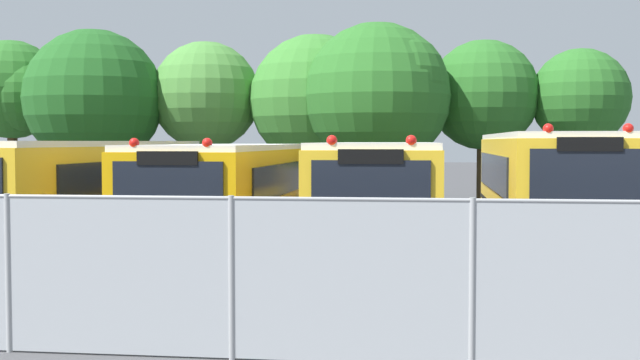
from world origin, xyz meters
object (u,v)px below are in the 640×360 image
object	(u,v)px
school_bus_2	(230,191)
school_bus_4	(549,188)
traffic_cone	(601,322)
tree_5	(482,95)
tree_6	(580,98)
school_bus_3	(382,191)
tree_4	(382,93)
tree_2	(207,95)
tree_1	(96,101)
tree_3	(317,98)
school_bus_1	(85,188)
tree_0	(15,91)

from	to	relation	value
school_bus_2	school_bus_4	size ratio (longest dim) A/B	1.02
school_bus_2	traffic_cone	xyz separation A→B (m)	(6.56, -8.10, -1.05)
tree_5	tree_6	size ratio (longest dim) A/B	1.06
school_bus_3	tree_4	xyz separation A→B (m)	(-0.57, 9.90, 2.78)
school_bus_2	tree_2	xyz separation A→B (m)	(-3.75, 11.81, 2.86)
tree_1	tree_3	world-z (taller)	tree_1
tree_1	tree_2	distance (m)	4.02
school_bus_4	tree_3	size ratio (longest dim) A/B	1.45
school_bus_2	tree_1	size ratio (longest dim) A/B	1.44
school_bus_3	tree_2	world-z (taller)	tree_2
school_bus_1	school_bus_2	distance (m)	3.58
school_bus_3	tree_4	size ratio (longest dim) A/B	1.60
school_bus_3	tree_2	distance (m)	14.05
school_bus_2	tree_3	world-z (taller)	tree_3
tree_2	school_bus_3	bearing A→B (deg)	-58.44
school_bus_4	tree_0	size ratio (longest dim) A/B	1.48
tree_1	tree_3	size ratio (longest dim) A/B	1.03
tree_2	tree_3	size ratio (longest dim) A/B	0.97
school_bus_1	traffic_cone	bearing A→B (deg)	141.47
tree_1	school_bus_4	bearing A→B (deg)	-34.92
tree_0	tree_5	size ratio (longest dim) A/B	1.03
school_bus_4	tree_4	bearing A→B (deg)	-66.35
tree_0	tree_6	size ratio (longest dim) A/B	1.09
school_bus_2	school_bus_1	bearing A→B (deg)	-4.10
tree_1	traffic_cone	bearing A→B (deg)	-52.92
school_bus_3	tree_3	xyz separation A→B (m)	(-3.04, 11.55, 2.69)
tree_4	school_bus_1	bearing A→B (deg)	-123.56
school_bus_2	tree_4	size ratio (longest dim) A/B	1.44
school_bus_4	tree_1	size ratio (longest dim) A/B	1.42
tree_4	tree_6	xyz separation A→B (m)	(6.91, 1.87, -0.15)
school_bus_1	school_bus_2	xyz separation A→B (m)	(3.57, -0.25, -0.04)
school_bus_3	traffic_cone	xyz separation A→B (m)	(3.10, -8.18, -1.07)
tree_0	tree_4	bearing A→B (deg)	-4.22
tree_5	traffic_cone	bearing A→B (deg)	-89.43
school_bus_4	tree_1	bearing A→B (deg)	-34.99
tree_2	school_bus_1	bearing A→B (deg)	-89.14
tree_1	tree_2	world-z (taller)	tree_1
school_bus_3	school_bus_4	size ratio (longest dim) A/B	1.13
school_bus_1	tree_3	xyz separation A→B (m)	(3.99, 11.39, 2.67)
school_bus_2	tree_2	distance (m)	12.72
tree_5	traffic_cone	distance (m)	20.26
tree_2	tree_1	bearing A→B (deg)	-162.53
school_bus_1	tree_0	size ratio (longest dim) A/B	1.78
school_bus_3	tree_5	size ratio (longest dim) A/B	1.72
school_bus_2	school_bus_3	distance (m)	3.46
school_bus_1	tree_5	size ratio (longest dim) A/B	1.83
tree_4	tree_5	distance (m)	3.92
school_bus_4	tree_1	xyz separation A→B (m)	(-14.70, 10.26, 2.49)
school_bus_1	school_bus_4	size ratio (longest dim) A/B	1.21
school_bus_1	school_bus_4	bearing A→B (deg)	-178.51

